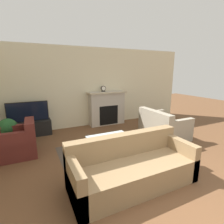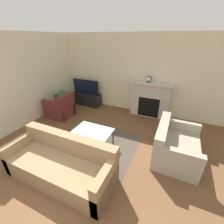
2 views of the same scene
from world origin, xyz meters
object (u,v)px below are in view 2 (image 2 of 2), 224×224
Objects in this scene: couch_loveseat at (175,146)px; potted_plant at (63,97)px; couch_sectional at (62,164)px; mantel_clock at (149,79)px; tv at (86,87)px; coffee_table at (93,132)px; armchair_by_window at (61,108)px.

potted_plant is at bearing 77.22° from couch_loveseat.
mantel_clock reaches higher than couch_sectional.
potted_plant is (-4.02, 0.91, 0.24)m from couch_loveseat.
tv is at bearing 115.21° from couch_sectional.
mantel_clock reaches higher than tv.
mantel_clock is (-1.10, 1.87, 1.02)m from couch_loveseat.
tv is 1.00m from potted_plant.
couch_loveseat is 1.37× the size of coffee_table.
mantel_clock is (2.45, 0.10, 0.56)m from tv.
mantel_clock is (2.91, 0.95, 0.78)m from potted_plant.
mantel_clock is at bearing 18.15° from potted_plant.
couch_sectional is at bearing -50.26° from potted_plant.
coffee_table is at bearing 102.07° from couch_loveseat.
armchair_by_window is (-1.79, 2.00, 0.01)m from couch_sectional.
potted_plant is (-2.01, 2.41, 0.24)m from couch_sectional.
couch_loveseat is 1.58× the size of armchair_by_window.
couch_sectional is 2.68m from armchair_by_window.
coffee_table is (1.62, -2.18, -0.34)m from tv.
tv is 0.85× the size of couch_loveseat.
coffee_table is (-1.93, -0.41, 0.12)m from couch_loveseat.
couch_sectional is at bearing -105.06° from mantel_clock.
mantel_clock is at bearing 118.08° from armchair_by_window.
tv is 2.51m from mantel_clock.
coffee_table is at bearing 85.76° from couch_sectional.
couch_sectional and armchair_by_window have the same top height.
couch_loveseat reaches higher than potted_plant.
couch_sectional is 3.15m from potted_plant.
tv is 1.40× the size of potted_plant.
armchair_by_window is 2.08m from coffee_table.
mantel_clock is at bearing 74.94° from couch_sectional.
couch_sectional is 2.51m from couch_loveseat.
couch_sectional is 10.74× the size of mantel_clock.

